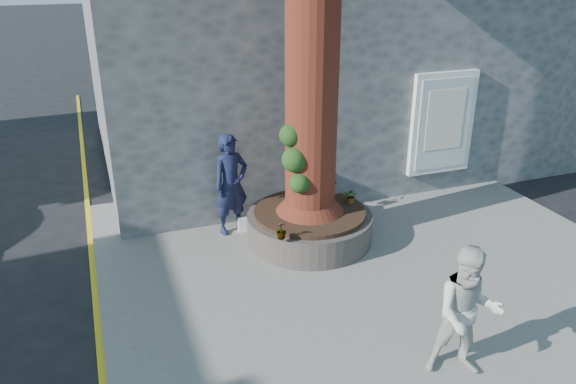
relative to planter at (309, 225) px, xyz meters
name	(u,v)px	position (x,y,z in m)	size (l,w,h in m)	color
ground	(310,313)	(-0.80, -2.00, -0.41)	(120.00, 120.00, 0.00)	black
pavement	(367,261)	(0.70, -1.00, -0.35)	(9.00, 8.00, 0.12)	slate
yellow_line	(97,317)	(-3.85, -1.00, -0.41)	(0.10, 30.00, 0.01)	yellow
stone_shop	(296,33)	(1.70, 5.20, 2.75)	(10.30, 8.30, 6.30)	#4D5052
neighbour_shop	(544,26)	(9.70, 5.20, 2.59)	(6.00, 8.00, 6.00)	#4D5052
planter	(309,225)	(0.00, 0.00, 0.00)	(2.30, 2.30, 0.60)	black
man	(231,184)	(-1.25, 0.84, 0.67)	(0.70, 0.46, 1.93)	#141A39
woman	(467,313)	(0.46, -3.97, 0.59)	(0.86, 0.67, 1.77)	beige
shopping_bag	(243,224)	(-1.06, 0.76, -0.15)	(0.20, 0.12, 0.28)	white
plant_a	(333,178)	(0.85, 0.85, 0.51)	(0.21, 0.14, 0.40)	gray
plant_b	(317,183)	(0.41, 0.67, 0.53)	(0.24, 0.23, 0.44)	gray
plant_c	(281,230)	(-0.85, -0.85, 0.46)	(0.17, 0.17, 0.30)	gray
plant_d	(351,196)	(0.85, 0.04, 0.45)	(0.26, 0.23, 0.29)	gray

